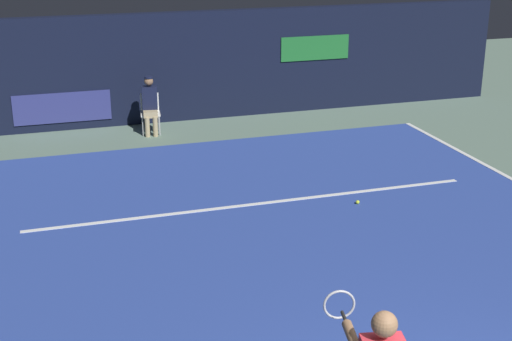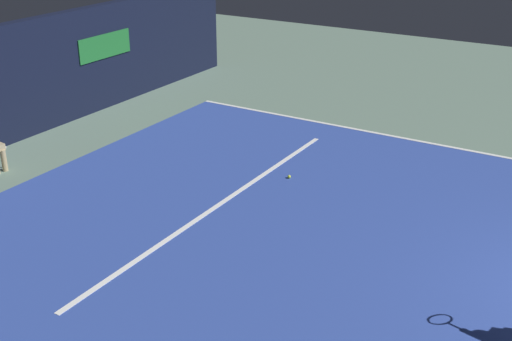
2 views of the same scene
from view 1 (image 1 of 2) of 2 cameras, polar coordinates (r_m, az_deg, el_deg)
name	(u,v)px [view 1 (image 1 of 2)]	position (r m, az deg, el deg)	size (l,w,h in m)	color
ground_plane	(299,255)	(10.83, 3.38, -6.61)	(32.01, 32.01, 0.00)	slate
court_surface	(299,254)	(10.83, 3.38, -6.58)	(10.08, 11.72, 0.01)	#2D479E
line_service	(257,204)	(12.59, 0.09, -2.64)	(7.87, 0.10, 0.01)	white
back_wall	(184,67)	(17.67, -5.71, 8.11)	(16.59, 0.33, 2.60)	black
line_judge_on_chair	(150,105)	(16.67, -8.33, 5.15)	(0.49, 0.56, 1.32)	white
tennis_ball	(358,202)	(12.71, 7.98, -2.47)	(0.07, 0.07, 0.07)	#CCE033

